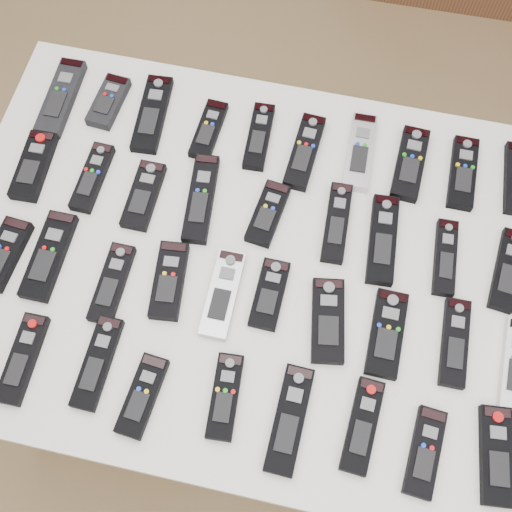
% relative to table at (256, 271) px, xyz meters
% --- Properties ---
extents(ground, '(4.00, 4.00, 0.00)m').
position_rel_table_xyz_m(ground, '(-0.04, -0.03, -0.72)').
color(ground, olive).
rests_on(ground, ground).
extents(table, '(1.25, 0.88, 0.78)m').
position_rel_table_xyz_m(table, '(0.00, 0.00, 0.00)').
color(table, white).
rests_on(table, ground).
extents(remote_0, '(0.06, 0.20, 0.02)m').
position_rel_table_xyz_m(remote_0, '(-0.51, 0.29, 0.07)').
color(remote_0, black).
rests_on(remote_0, table).
extents(remote_1, '(0.07, 0.14, 0.02)m').
position_rel_table_xyz_m(remote_1, '(-0.40, 0.30, 0.07)').
color(remote_1, black).
rests_on(remote_1, table).
extents(remote_2, '(0.07, 0.20, 0.02)m').
position_rel_table_xyz_m(remote_2, '(-0.30, 0.29, 0.07)').
color(remote_2, black).
rests_on(remote_2, table).
extents(remote_3, '(0.06, 0.15, 0.02)m').
position_rel_table_xyz_m(remote_3, '(-0.17, 0.28, 0.07)').
color(remote_3, black).
rests_on(remote_3, table).
extents(remote_4, '(0.05, 0.16, 0.02)m').
position_rel_table_xyz_m(remote_4, '(-0.06, 0.28, 0.07)').
color(remote_4, black).
rests_on(remote_4, table).
extents(remote_5, '(0.06, 0.18, 0.02)m').
position_rel_table_xyz_m(remote_5, '(0.05, 0.27, 0.07)').
color(remote_5, black).
rests_on(remote_5, table).
extents(remote_6, '(0.06, 0.19, 0.02)m').
position_rel_table_xyz_m(remote_6, '(0.16, 0.29, 0.07)').
color(remote_6, '#B7B7BC').
rests_on(remote_6, table).
extents(remote_7, '(0.07, 0.18, 0.02)m').
position_rel_table_xyz_m(remote_7, '(0.27, 0.28, 0.07)').
color(remote_7, black).
rests_on(remote_7, table).
extents(remote_8, '(0.05, 0.17, 0.02)m').
position_rel_table_xyz_m(remote_8, '(0.39, 0.29, 0.07)').
color(remote_8, black).
rests_on(remote_8, table).
extents(remote_10, '(0.07, 0.17, 0.02)m').
position_rel_table_xyz_m(remote_10, '(-0.51, 0.11, 0.07)').
color(remote_10, black).
rests_on(remote_10, table).
extents(remote_11, '(0.05, 0.16, 0.02)m').
position_rel_table_xyz_m(remote_11, '(-0.38, 0.11, 0.07)').
color(remote_11, black).
rests_on(remote_11, table).
extents(remote_12, '(0.06, 0.16, 0.02)m').
position_rel_table_xyz_m(remote_12, '(-0.26, 0.09, 0.07)').
color(remote_12, black).
rests_on(remote_12, table).
extents(remote_13, '(0.07, 0.20, 0.02)m').
position_rel_table_xyz_m(remote_13, '(-0.14, 0.11, 0.07)').
color(remote_13, black).
rests_on(remote_13, table).
extents(remote_14, '(0.07, 0.15, 0.02)m').
position_rel_table_xyz_m(remote_14, '(0.00, 0.10, 0.07)').
color(remote_14, black).
rests_on(remote_14, table).
extents(remote_15, '(0.05, 0.18, 0.02)m').
position_rel_table_xyz_m(remote_15, '(0.14, 0.11, 0.07)').
color(remote_15, black).
rests_on(remote_15, table).
extents(remote_16, '(0.06, 0.20, 0.02)m').
position_rel_table_xyz_m(remote_16, '(0.24, 0.09, 0.07)').
color(remote_16, black).
rests_on(remote_16, table).
extents(remote_17, '(0.05, 0.16, 0.02)m').
position_rel_table_xyz_m(remote_17, '(0.37, 0.08, 0.07)').
color(remote_17, black).
rests_on(remote_17, table).
extents(remote_18, '(0.07, 0.18, 0.02)m').
position_rel_table_xyz_m(remote_18, '(0.49, 0.08, 0.07)').
color(remote_18, black).
rests_on(remote_18, table).
extents(remote_19, '(0.07, 0.16, 0.02)m').
position_rel_table_xyz_m(remote_19, '(-0.49, -0.10, 0.07)').
color(remote_19, black).
rests_on(remote_19, table).
extents(remote_20, '(0.06, 0.19, 0.02)m').
position_rel_table_xyz_m(remote_20, '(-0.41, -0.08, 0.07)').
color(remote_20, black).
rests_on(remote_20, table).
extents(remote_21, '(0.05, 0.17, 0.02)m').
position_rel_table_xyz_m(remote_21, '(-0.26, -0.11, 0.07)').
color(remote_21, black).
rests_on(remote_21, table).
extents(remote_22, '(0.07, 0.16, 0.02)m').
position_rel_table_xyz_m(remote_22, '(-0.16, -0.08, 0.07)').
color(remote_22, black).
rests_on(remote_22, table).
extents(remote_23, '(0.06, 0.18, 0.02)m').
position_rel_table_xyz_m(remote_23, '(-0.05, -0.09, 0.07)').
color(remote_23, '#B7B7BC').
rests_on(remote_23, table).
extents(remote_24, '(0.06, 0.14, 0.02)m').
position_rel_table_xyz_m(remote_24, '(0.04, -0.07, 0.07)').
color(remote_24, black).
rests_on(remote_24, table).
extents(remote_25, '(0.09, 0.17, 0.02)m').
position_rel_table_xyz_m(remote_25, '(0.16, -0.10, 0.07)').
color(remote_25, black).
rests_on(remote_25, table).
extents(remote_26, '(0.06, 0.17, 0.02)m').
position_rel_table_xyz_m(remote_26, '(0.28, -0.10, 0.07)').
color(remote_26, black).
rests_on(remote_26, table).
extents(remote_27, '(0.05, 0.17, 0.02)m').
position_rel_table_xyz_m(remote_27, '(0.40, -0.09, 0.07)').
color(remote_27, black).
rests_on(remote_27, table).
extents(remote_30, '(0.05, 0.17, 0.02)m').
position_rel_table_xyz_m(remote_30, '(-0.38, -0.29, 0.07)').
color(remote_30, black).
rests_on(remote_30, table).
extents(remote_31, '(0.05, 0.18, 0.02)m').
position_rel_table_xyz_m(remote_31, '(-0.24, -0.27, 0.07)').
color(remote_31, black).
rests_on(remote_31, table).
extents(remote_32, '(0.06, 0.15, 0.02)m').
position_rel_table_xyz_m(remote_32, '(-0.14, -0.31, 0.07)').
color(remote_32, black).
rests_on(remote_32, table).
extents(remote_33, '(0.06, 0.16, 0.02)m').
position_rel_table_xyz_m(remote_33, '(0.00, -0.28, 0.07)').
color(remote_33, black).
rests_on(remote_33, table).
extents(remote_34, '(0.06, 0.20, 0.02)m').
position_rel_table_xyz_m(remote_34, '(0.13, -0.30, 0.07)').
color(remote_34, black).
rests_on(remote_34, table).
extents(remote_35, '(0.06, 0.17, 0.02)m').
position_rel_table_xyz_m(remote_35, '(0.26, -0.28, 0.07)').
color(remote_35, black).
rests_on(remote_35, table).
extents(remote_36, '(0.06, 0.16, 0.02)m').
position_rel_table_xyz_m(remote_36, '(0.37, -0.30, 0.07)').
color(remote_36, black).
rests_on(remote_36, table).
extents(remote_37, '(0.07, 0.17, 0.02)m').
position_rel_table_xyz_m(remote_37, '(0.49, -0.28, 0.07)').
color(remote_37, black).
rests_on(remote_37, table).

